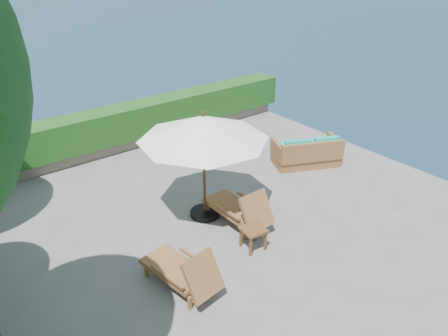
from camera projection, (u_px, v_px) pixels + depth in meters
ground at (235, 226)px, 10.11m from camera, size 12.00×12.00×0.00m
foundation at (234, 278)px, 10.82m from camera, size 12.00×12.00×3.00m
ocean at (234, 321)px, 11.48m from camera, size 600.00×600.00×0.00m
planter_wall_far at (124, 142)px, 13.96m from camera, size 12.00×0.60×0.36m
hedge_far at (122, 123)px, 13.65m from camera, size 12.40×0.90×1.00m
patio_umbrella at (203, 129)px, 9.52m from camera, size 3.57×3.57×2.64m
lounge_left at (184, 271)px, 8.11m from camera, size 0.93×1.77×0.97m
lounge_right at (240, 209)px, 9.99m from camera, size 0.82×1.77×1.02m
side_table at (253, 232)px, 9.19m from camera, size 0.53×0.53×0.51m
wicker_loveseat at (307, 153)px, 12.79m from camera, size 2.15×1.69×0.94m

